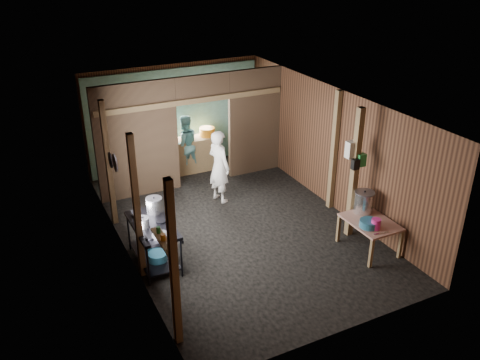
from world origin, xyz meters
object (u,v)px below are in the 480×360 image
stove_pot_large (154,206)px  yellow_tub (207,132)px  pink_bucket (376,224)px  cook (219,166)px  gas_range (154,243)px  prep_table (369,235)px  stock_pot (364,202)px

stove_pot_large → yellow_tub: bearing=52.9°
pink_bucket → yellow_tub: bearing=101.9°
stove_pot_large → pink_bucket: stove_pot_large is taller
pink_bucket → cook: size_ratio=0.12×
gas_range → prep_table: gas_range is taller
prep_table → gas_range: bearing=159.9°
gas_range → pink_bucket: pink_bucket is taller
prep_table → stove_pot_large: bearing=153.7°
pink_bucket → yellow_tub: 5.23m
stove_pot_large → yellow_tub: 3.90m
prep_table → yellow_tub: 5.04m
gas_range → pink_bucket: bearing=-24.1°
yellow_tub → prep_table: bearing=-76.3°
prep_table → stock_pot: stock_pot is taller
gas_range → prep_table: size_ratio=1.32×
stock_pot → stove_pot_large: bearing=159.0°
gas_range → stock_pot: bearing=-14.9°
gas_range → stock_pot: size_ratio=3.07×
stock_pot → cook: bearing=123.0°
gas_range → yellow_tub: 4.35m
gas_range → cook: size_ratio=0.83×
yellow_tub → cook: size_ratio=0.23×
gas_range → stove_pot_large: bearing=66.3°
prep_table → yellow_tub: yellow_tub is taller
stove_pot_large → yellow_tub: stove_pot_large is taller
gas_range → cook: bearing=39.8°
gas_range → prep_table: bearing=-20.1°
pink_bucket → yellow_tub: yellow_tub is taller
yellow_tub → gas_range: bearing=-125.8°
cook → yellow_tub: bearing=-31.5°
stock_pot → cook: (-1.76, 2.71, 0.01)m
yellow_tub → pink_bucket: bearing=-78.1°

